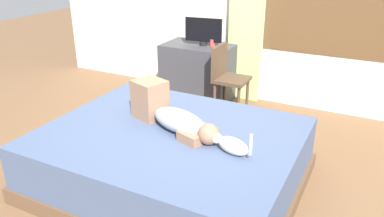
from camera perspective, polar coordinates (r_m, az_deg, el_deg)
ground_plane at (r=3.51m, az=-1.55°, el=-10.50°), size 16.00×16.00×0.00m
bed at (r=3.34m, az=-3.12°, el=-7.38°), size 2.14×1.73×0.51m
person_lying at (r=3.25m, az=-3.11°, el=-0.82°), size 0.93×0.51×0.34m
cat at (r=2.88m, az=5.81°, el=-5.36°), size 0.35×0.17×0.21m
desk at (r=5.15m, az=0.88°, el=5.41°), size 0.90×0.56×0.74m
tv_monitor at (r=4.98m, az=1.71°, el=11.34°), size 0.48×0.10×0.35m
cup at (r=4.99m, az=3.03°, el=9.73°), size 0.08×0.08×0.09m
chair_by_desk at (r=4.61m, az=5.11°, el=4.97°), size 0.38×0.38×0.86m
curtain_left at (r=5.00m, az=8.14°, el=15.54°), size 0.44×0.06×2.59m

